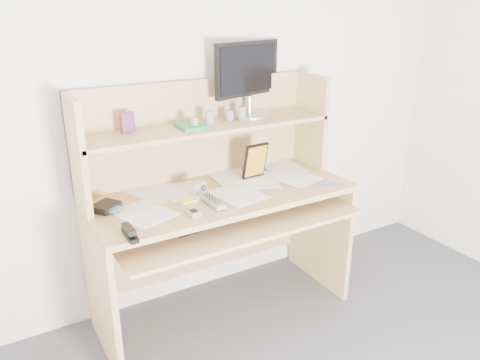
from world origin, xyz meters
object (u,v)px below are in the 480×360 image
desk (216,196)px  keyboard (209,219)px  tv_remote (212,201)px  game_case (255,161)px  monitor (248,77)px

desk → keyboard: desk is taller
tv_remote → keyboard: bearing=131.3°
keyboard → tv_remote: 0.10m
desk → game_case: (0.25, -0.00, 0.16)m
desk → keyboard: bearing=-125.9°
desk → monitor: monitor is taller
tv_remote → game_case: (0.37, 0.20, 0.09)m
keyboard → game_case: (0.39, 0.18, 0.19)m
desk → game_case: 0.30m
desk → tv_remote: desk is taller
desk → keyboard: size_ratio=3.30×
desk → tv_remote: bearing=-121.0°
desk → game_case: bearing=-0.3°
monitor → desk: bearing=-167.6°
keyboard → tv_remote: (0.01, -0.02, 0.10)m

